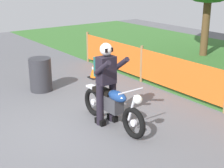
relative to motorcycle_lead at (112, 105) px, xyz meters
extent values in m
cube|color=#5B5B60|center=(-0.45, -0.88, -0.46)|extent=(24.00, 24.00, 0.02)
cylinder|color=olive|center=(-4.71, 2.40, 0.07)|extent=(0.08, 0.08, 1.05)
cylinder|color=olive|center=(-1.87, 2.40, 0.07)|extent=(0.08, 0.08, 1.05)
cube|color=orange|center=(-3.29, 2.40, 0.09)|extent=(2.76, 0.02, 0.85)
cube|color=orange|center=(-0.45, 2.40, 0.09)|extent=(2.76, 0.02, 0.85)
cylinder|color=brown|center=(-2.92, 6.43, 0.78)|extent=(0.28, 0.28, 2.46)
torus|color=black|center=(0.66, 0.00, -0.14)|extent=(0.62, 0.11, 0.62)
cylinder|color=silver|center=(0.66, 0.00, -0.14)|extent=(0.14, 0.06, 0.14)
torus|color=black|center=(-0.69, -0.01, -0.14)|extent=(0.62, 0.11, 0.62)
cylinder|color=silver|center=(-0.69, -0.01, -0.14)|extent=(0.14, 0.06, 0.14)
cube|color=#38383D|center=(-0.06, 0.00, 0.03)|extent=(0.58, 0.24, 0.31)
ellipsoid|color=navy|center=(0.16, 0.00, 0.24)|extent=(0.50, 0.24, 0.21)
cube|color=black|center=(-0.30, 0.00, 0.21)|extent=(0.54, 0.22, 0.10)
cube|color=silver|center=(-0.69, -0.01, 0.19)|extent=(0.35, 0.16, 0.04)
cylinder|color=silver|center=(0.61, 0.00, 0.14)|extent=(0.23, 0.06, 0.55)
sphere|color=white|center=(0.76, 0.01, 0.36)|extent=(0.18, 0.18, 0.17)
cylinder|color=silver|center=(0.57, 0.00, 0.47)|extent=(0.04, 0.58, 0.03)
cylinder|color=silver|center=(-0.35, 0.13, -0.21)|extent=(0.53, 0.07, 0.07)
cylinder|color=black|center=(-0.21, 0.16, -0.02)|extent=(0.15, 0.15, 0.86)
cube|color=black|center=(-0.21, 0.16, -0.39)|extent=(0.26, 0.11, 0.12)
cylinder|color=black|center=(-0.20, -0.16, -0.02)|extent=(0.15, 0.15, 0.86)
cube|color=black|center=(-0.20, -0.16, -0.39)|extent=(0.26, 0.11, 0.12)
cube|color=black|center=(-0.21, 0.00, 0.69)|extent=(0.24, 0.36, 0.56)
cylinder|color=black|center=(-0.03, 0.22, 0.81)|extent=(0.48, 0.10, 0.38)
cylinder|color=black|center=(-0.02, -0.22, 0.81)|extent=(0.48, 0.10, 0.38)
sphere|color=white|center=(-0.21, 0.00, 1.11)|extent=(0.25, 0.25, 0.25)
cube|color=black|center=(-0.11, 0.00, 1.11)|extent=(0.03, 0.18, 0.08)
cube|color=#194C47|center=(-0.38, -0.01, 0.73)|extent=(0.16, 0.28, 0.40)
cube|color=black|center=(-2.97, 1.52, -0.44)|extent=(0.32, 0.32, 0.03)
cone|color=orange|center=(-2.97, 1.52, -0.17)|extent=(0.26, 0.26, 0.50)
cylinder|color=white|center=(-2.97, 1.52, -0.15)|extent=(0.15, 0.15, 0.06)
cylinder|color=#2D2D33|center=(-2.87, -0.24, -0.01)|extent=(0.58, 0.58, 0.88)
camera|label=1|loc=(5.04, -3.72, 2.54)|focal=53.79mm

